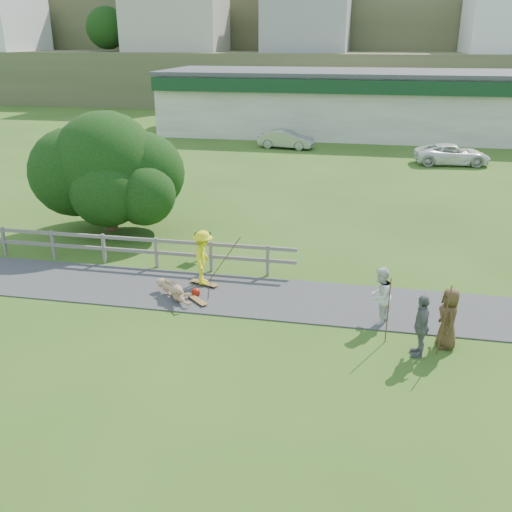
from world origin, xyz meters
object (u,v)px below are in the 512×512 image
at_px(skater_fallen, 174,290).
at_px(tree, 108,188).
at_px(spectator_a, 380,296).
at_px(spectator_b, 421,326).
at_px(skater_rider, 203,260).
at_px(bbq, 203,246).
at_px(spectator_c, 448,318).
at_px(car_silver, 286,139).
at_px(car_white, 452,154).

xyz_separation_m(skater_fallen, tree, (-4.82, 6.03, 1.50)).
bearing_deg(spectator_a, tree, -98.67).
bearing_deg(spectator_b, skater_rider, -117.25).
distance_m(spectator_a, tree, 12.82).
height_order(tree, bbq, tree).
distance_m(skater_fallen, spectator_c, 8.12).
xyz_separation_m(spectator_b, car_silver, (-7.63, 28.20, -0.18)).
relative_size(skater_rider, spectator_c, 1.08).
bearing_deg(bbq, skater_rider, -56.28).
distance_m(spectator_a, spectator_c, 2.01).
xyz_separation_m(spectator_c, bbq, (-8.08, 4.93, -0.32)).
bearing_deg(car_white, bbq, 144.20).
relative_size(skater_fallen, spectator_c, 1.04).
bearing_deg(tree, skater_rider, -41.62).
xyz_separation_m(skater_fallen, car_silver, (-0.36, 26.26, 0.35)).
bearing_deg(spectator_b, spectator_a, -149.26).
bearing_deg(car_white, tree, 130.74).
bearing_deg(tree, spectator_b, -33.39).
relative_size(car_silver, bbq, 3.95).
height_order(skater_fallen, spectator_c, spectator_c).
distance_m(skater_rider, spectator_c, 7.79).
relative_size(skater_rider, spectator_a, 1.06).
distance_m(spectator_a, car_silver, 27.43).
relative_size(car_white, tree, 0.68).
height_order(skater_rider, tree, tree).
height_order(spectator_a, spectator_b, spectator_a).
relative_size(spectator_a, spectator_c, 1.02).
bearing_deg(car_silver, skater_rider, -170.09).
bearing_deg(skater_fallen, bbq, 43.40).
distance_m(skater_rider, spectator_b, 7.33).
xyz_separation_m(skater_fallen, bbq, (-0.09, 3.57, 0.19)).
xyz_separation_m(skater_fallen, spectator_a, (6.25, -0.36, 0.53)).
bearing_deg(car_white, skater_rider, 148.55).
bearing_deg(spectator_b, bbq, -128.88).
bearing_deg(spectator_c, skater_fallen, -106.63).
bearing_deg(bbq, tree, 169.42).
distance_m(car_silver, car_white, 11.79).
height_order(skater_rider, bbq, skater_rider).
relative_size(spectator_b, spectator_c, 1.01).
xyz_separation_m(car_white, bbq, (-10.97, -19.15, -0.14)).
bearing_deg(skater_fallen, skater_rider, 13.88).
relative_size(spectator_a, tree, 0.25).
height_order(skater_rider, spectator_a, skater_rider).
xyz_separation_m(skater_rider, bbq, (-0.72, 2.38, -0.39)).
height_order(spectator_c, tree, tree).
height_order(skater_rider, spectator_b, skater_rider).
bearing_deg(spectator_c, tree, -126.96).
height_order(skater_fallen, car_white, car_white).
bearing_deg(skater_rider, skater_fallen, 144.29).
height_order(skater_fallen, spectator_a, spectator_a).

